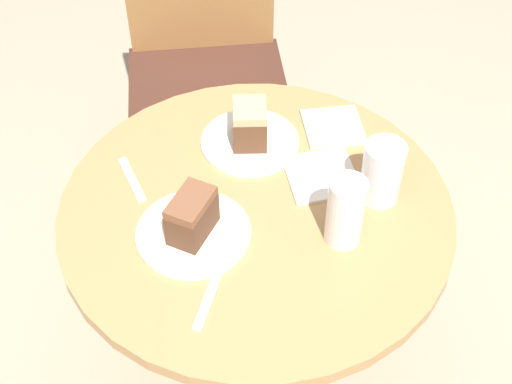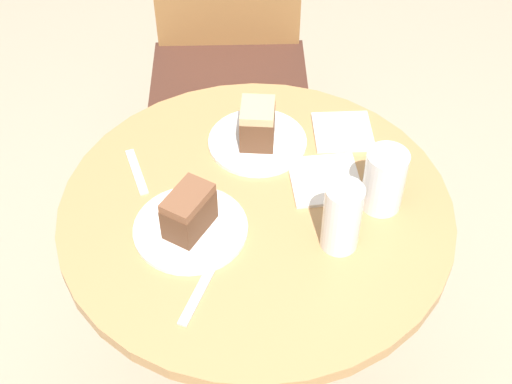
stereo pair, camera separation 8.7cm
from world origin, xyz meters
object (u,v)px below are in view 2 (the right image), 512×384
Objects in this scene: plate_far at (257,142)px; cake_slice_near at (189,211)px; cake_slice_far at (257,124)px; glass_water at (342,219)px; plate_near at (191,229)px; chair at (229,52)px; glass_lemonade at (384,182)px.

plate_far is 1.78× the size of cake_slice_near.
cake_slice_far is 0.64× the size of glass_water.
cake_slice_near is 0.29m from glass_water.
cake_slice_far is at bearing 117.61° from glass_water.
plate_near is 1.04× the size of plate_far.
cake_slice_near is 0.82× the size of glass_water.
plate_near is at bearing 172.48° from glass_water.
plate_far is 0.33m from glass_water.
glass_water reaches higher than cake_slice_far.
chair is 0.95m from glass_water.
cake_slice_near is (-0.07, -0.85, 0.23)m from chair.
chair is at bearing 96.84° from cake_slice_far.
chair is 8.31× the size of cake_slice_near.
glass_water is (0.15, -0.29, 0.06)m from plate_far.
glass_water reaches higher than plate_near.
chair is 4.50× the size of plate_near.
chair reaches higher than cake_slice_near.
plate_far is (0.07, -0.60, 0.18)m from chair.
cake_slice_near is at bearing 172.48° from glass_water.
plate_near is 0.29m from plate_far.
cake_slice_near reaches higher than plate_near.
plate_near is at bearing -118.76° from cake_slice_far.
plate_far is 0.29m from cake_slice_near.
chair reaches higher than plate_near.
plate_near is 2.37× the size of cake_slice_far.
glass_lemonade is (0.38, 0.06, 0.06)m from plate_near.
glass_water is at bearing -7.52° from cake_slice_near.
chair is 0.63m from plate_far.
chair reaches higher than cake_slice_far.
glass_water is (0.15, -0.29, 0.01)m from cake_slice_far.
cake_slice_far is 0.33m from glass_water.
plate_far is 0.31m from glass_lemonade.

